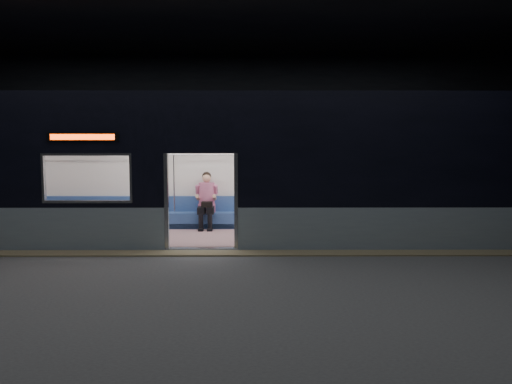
{
  "coord_description": "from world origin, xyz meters",
  "views": [
    {
      "loc": [
        1.1,
        -10.36,
        2.35
      ],
      "look_at": [
        1.17,
        2.3,
        1.11
      ],
      "focal_mm": 38.0,
      "sensor_mm": 36.0,
      "label": 1
    }
  ],
  "objects": [
    {
      "name": "metro_car",
      "position": [
        -0.0,
        2.54,
        1.85
      ],
      "size": [
        18.0,
        3.04,
        3.35
      ],
      "color": "#90A2AC",
      "rests_on": "station_floor"
    },
    {
      "name": "transit_map",
      "position": [
        3.63,
        3.85,
        1.51
      ],
      "size": [
        1.11,
        0.03,
        0.72
      ],
      "primitive_type": "cube",
      "color": "white",
      "rests_on": "metro_car"
    },
    {
      "name": "passenger",
      "position": [
        -0.1,
        3.55,
        0.84
      ],
      "size": [
        0.43,
        0.75,
        1.46
      ],
      "rotation": [
        0.0,
        0.0,
        0.05
      ],
      "color": "black",
      "rests_on": "metro_car"
    },
    {
      "name": "tactile_strip",
      "position": [
        0.0,
        0.55,
        0.01
      ],
      "size": [
        22.8,
        0.5,
        0.03
      ],
      "primitive_type": "cube",
      "color": "#8C7F59",
      "rests_on": "station_floor"
    },
    {
      "name": "station_floor",
      "position": [
        0.0,
        0.0,
        -0.01
      ],
      "size": [
        24.0,
        14.0,
        0.01
      ],
      "primitive_type": "cube",
      "color": "#47494C",
      "rests_on": "ground"
    },
    {
      "name": "station_envelope",
      "position": [
        0.0,
        0.0,
        3.66
      ],
      "size": [
        24.0,
        14.0,
        5.0
      ],
      "color": "black",
      "rests_on": "station_floor"
    },
    {
      "name": "handbag",
      "position": [
        -0.07,
        3.3,
        0.69
      ],
      "size": [
        0.29,
        0.25,
        0.14
      ],
      "primitive_type": "cube",
      "rotation": [
        0.0,
        0.0,
        -0.05
      ],
      "color": "black",
      "rests_on": "passenger"
    }
  ]
}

